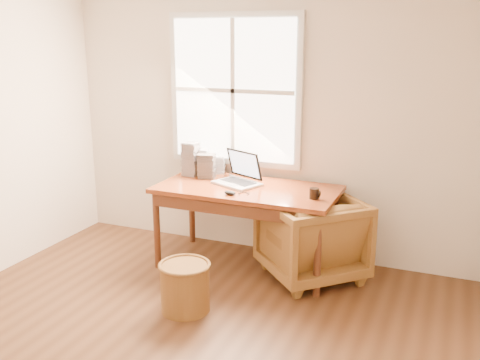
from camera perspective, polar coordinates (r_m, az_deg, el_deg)
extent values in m
cube|color=beige|center=(5.03, 2.76, 6.60)|extent=(4.00, 0.02, 2.60)
cube|color=silver|center=(5.08, -0.59, 9.53)|extent=(1.32, 0.05, 1.42)
cube|color=white|center=(5.05, -0.72, 9.50)|extent=(1.20, 0.02, 1.30)
cube|color=silver|center=(5.04, -0.77, 9.49)|extent=(0.04, 0.02, 1.30)
cube|color=silver|center=(5.04, -0.77, 9.49)|extent=(1.20, 0.02, 0.04)
cube|color=brown|center=(4.73, 0.79, -1.00)|extent=(1.60, 0.80, 0.04)
imported|color=brown|center=(4.68, 7.62, -6.10)|extent=(1.11, 1.11, 0.72)
cylinder|color=brown|center=(4.18, -5.88, -11.35)|extent=(0.48, 0.48, 0.37)
ellipsoid|color=black|center=(4.50, -1.07, -1.38)|extent=(0.11, 0.08, 0.04)
cylinder|color=black|center=(4.42, 7.91, -1.44)|extent=(0.09, 0.09, 0.09)
cube|color=silver|center=(5.14, -4.27, 1.94)|extent=(0.16, 0.15, 0.25)
cube|color=#26262B|center=(5.02, -3.56, 1.54)|extent=(0.18, 0.16, 0.23)
cube|color=#9F9EAB|center=(5.11, -5.27, 2.21)|extent=(0.14, 0.13, 0.32)
cube|color=silver|center=(5.20, -2.43, 1.68)|extent=(0.17, 0.16, 0.17)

